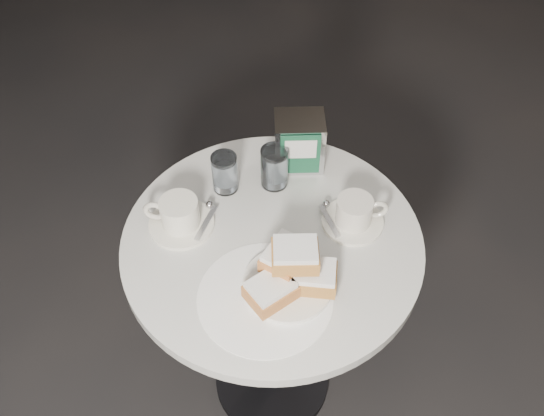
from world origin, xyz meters
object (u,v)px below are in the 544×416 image
Objects in this scene: cafe_table at (272,287)px; water_glass_right at (274,168)px; coffee_cup_left at (179,215)px; coffee_cup_right at (354,214)px; beignet_plate at (290,274)px; water_glass_left at (225,173)px; napkin_dispenser at (299,142)px.

cafe_table is 0.31m from water_glass_right.
coffee_cup_left is 1.07× the size of coffee_cup_right.
beignet_plate is 0.33m from water_glass_left.
cafe_table is at bearing -92.82° from water_glass_right.
coffee_cup_right is at bearing 48.37° from beignet_plate.
coffee_cup_left reaches higher than cafe_table.
water_glass_left is (-0.15, 0.30, 0.00)m from beignet_plate.
water_glass_left is 0.20m from napkin_dispenser.
water_glass_left is (0.10, 0.12, 0.02)m from coffee_cup_left.
beignet_plate is at bearing -135.39° from coffee_cup_right.
coffee_cup_right is (0.41, -0.00, -0.00)m from coffee_cup_left.
beignet_plate is 0.31m from water_glass_right.
beignet_plate is at bearing -63.60° from water_glass_left.
napkin_dispenser is (0.06, 0.07, 0.02)m from water_glass_right.
coffee_cup_left is 1.19× the size of napkin_dispenser.
coffee_cup_left is 1.66× the size of water_glass_left.
water_glass_right is (0.22, 0.13, 0.02)m from coffee_cup_left.
napkin_dispenser is (0.29, 0.20, 0.04)m from coffee_cup_left.
beignet_plate is 2.24× the size of water_glass_right.
water_glass_right reaches higher than coffee_cup_right.
napkin_dispenser reaches higher than cafe_table.
coffee_cup_right reaches higher than cafe_table.
napkin_dispenser reaches higher than water_glass_left.
water_glass_right is (-0.18, 0.13, 0.02)m from coffee_cup_right.
water_glass_right reaches higher than water_glass_left.
water_glass_left is at bearing 55.75° from coffee_cup_left.
beignet_plate is 0.38m from napkin_dispenser.
coffee_cup_left is (-0.25, 0.18, -0.01)m from beignet_plate.
coffee_cup_right is 1.11× the size of napkin_dispenser.
water_glass_right is 0.76× the size of napkin_dispenser.
napkin_dispenser is (0.04, 0.38, 0.03)m from beignet_plate.
beignet_plate is at bearing -74.88° from cafe_table.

